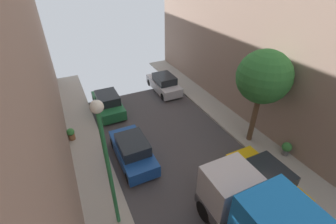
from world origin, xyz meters
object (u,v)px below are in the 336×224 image
Objects in this scene: parked_car_right_3 at (266,179)px; parked_car_right_4 at (164,84)px; potted_plant_0 at (287,148)px; potted_plant_3 at (71,134)px; parked_car_left_3 at (108,103)px; parked_car_left_2 at (133,150)px; street_tree_1 at (264,77)px; lamp_post at (106,154)px.

parked_car_right_4 is (0.00, 12.23, 0.00)m from parked_car_right_3.
potted_plant_3 is at bearing 147.97° from potted_plant_0.
parked_car_left_3 is 1.00× the size of parked_car_right_4.
street_tree_1 is (7.44, -1.65, 3.84)m from parked_car_left_2.
street_tree_1 is 4.53m from potted_plant_0.
lamp_post is at bearing -168.31° from street_tree_1.
potted_plant_0 is at bearing -0.80° from lamp_post.
parked_car_left_2 is 4.90× the size of potted_plant_0.
potted_plant_3 is at bearing 99.47° from lamp_post.
street_tree_1 is (2.04, 3.32, 3.84)m from parked_car_right_3.
potted_plant_3 is at bearing -155.63° from parked_car_right_4.
parked_car_right_4 is at bearing 12.88° from parked_car_left_3.
potted_plant_0 is (8.36, -9.75, -0.08)m from parked_car_left_3.
potted_plant_3 is at bearing 131.83° from parked_car_left_2.
parked_car_right_4 reaches higher than potted_plant_3.
parked_car_left_3 is 12.25m from parked_car_right_3.
parked_car_right_3 is 3.21m from potted_plant_0.
parked_car_right_3 is 5.47m from street_tree_1.
street_tree_1 reaches higher than potted_plant_3.
potted_plant_3 is 0.13× the size of lamp_post.
parked_car_left_3 is 5.54m from parked_car_right_4.
parked_car_right_3 is 0.70× the size of street_tree_1.
lamp_post reaches higher than potted_plant_3.
parked_car_right_3 is at bearing -42.59° from parked_car_left_2.
street_tree_1 is 12.33m from potted_plant_3.
parked_car_left_2 is 9.05m from parked_car_right_4.
parked_car_right_3 and parked_car_right_4 have the same top height.
parked_car_right_3 is 11.92m from potted_plant_3.
parked_car_left_3 reaches higher than potted_plant_3.
parked_car_left_2 is at bearing 156.00° from potted_plant_0.
lamp_post reaches higher than parked_car_right_4.
parked_car_left_2 is 5.12× the size of potted_plant_3.
parked_car_left_2 is 0.67× the size of lamp_post.
parked_car_left_2 is at bearing 62.03° from lamp_post.
potted_plant_0 is 13.48m from potted_plant_3.
parked_car_left_3 is 4.03m from potted_plant_3.
parked_car_left_2 is at bearing -48.17° from potted_plant_3.
parked_car_left_3 and parked_car_right_4 have the same top height.
lamp_post is (-1.90, -3.58, 3.47)m from parked_car_left_2.
street_tree_1 reaches higher than potted_plant_0.
lamp_post is (-9.34, -1.93, -0.37)m from street_tree_1.
street_tree_1 is 7.29× the size of potted_plant_3.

